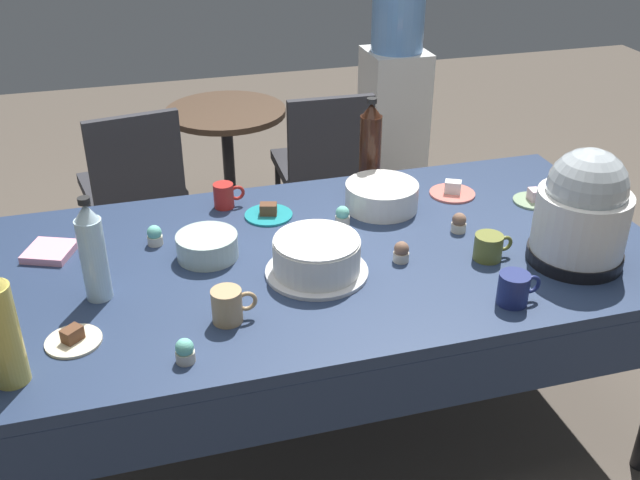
{
  "coord_description": "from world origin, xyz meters",
  "views": [
    {
      "loc": [
        -0.55,
        -1.96,
        1.94
      ],
      "look_at": [
        0.0,
        0.0,
        0.8
      ],
      "focal_mm": 41.48,
      "sensor_mm": 36.0,
      "label": 1
    }
  ],
  "objects_px": {
    "frosted_layer_cake": "(317,257)",
    "slow_cooker": "(583,211)",
    "glass_salad_bowl": "(207,246)",
    "cupcake_mint": "(401,252)",
    "coffee_mug_olive": "(489,247)",
    "maroon_chair_right": "(324,159)",
    "dessert_plate_coral": "(452,191)",
    "soda_bottle_cola": "(370,145)",
    "cupcake_vanilla": "(459,223)",
    "ceramic_snack_bowl": "(382,196)",
    "cupcake_rose": "(155,236)",
    "dessert_plate_sage": "(534,199)",
    "cupcake_cocoa": "(343,216)",
    "cupcake_lemon": "(185,351)",
    "coffee_mug_tan": "(228,306)",
    "potluck_table": "(320,270)",
    "dessert_plate_cream": "(73,339)",
    "maroon_chair_left": "(133,180)",
    "soda_bottle_ginger_ale": "(1,327)",
    "coffee_mug_navy": "(514,289)",
    "soda_bottle_water": "(93,252)",
    "coffee_mug_red": "(225,195)",
    "water_cooler": "(394,106)",
    "dessert_plate_teal": "(269,213)",
    "round_cafe_table": "(228,151)"
  },
  "relations": [
    {
      "from": "frosted_layer_cake",
      "to": "slow_cooker",
      "type": "bearing_deg",
      "value": -10.35
    },
    {
      "from": "glass_salad_bowl",
      "to": "cupcake_mint",
      "type": "bearing_deg",
      "value": -18.29
    },
    {
      "from": "coffee_mug_olive",
      "to": "maroon_chair_right",
      "type": "xyz_separation_m",
      "value": [
        -0.1,
        1.5,
        -0.3
      ]
    },
    {
      "from": "dessert_plate_coral",
      "to": "soda_bottle_cola",
      "type": "bearing_deg",
      "value": 146.0
    },
    {
      "from": "cupcake_vanilla",
      "to": "maroon_chair_right",
      "type": "xyz_separation_m",
      "value": [
        -0.09,
        1.31,
        -0.29
      ]
    },
    {
      "from": "frosted_layer_cake",
      "to": "glass_salad_bowl",
      "type": "xyz_separation_m",
      "value": [
        -0.3,
        0.19,
        -0.02
      ]
    },
    {
      "from": "slow_cooker",
      "to": "ceramic_snack_bowl",
      "type": "height_order",
      "value": "slow_cooker"
    },
    {
      "from": "frosted_layer_cake",
      "to": "cupcake_rose",
      "type": "height_order",
      "value": "frosted_layer_cake"
    },
    {
      "from": "dessert_plate_sage",
      "to": "soda_bottle_cola",
      "type": "height_order",
      "value": "soda_bottle_cola"
    },
    {
      "from": "cupcake_mint",
      "to": "cupcake_cocoa",
      "type": "bearing_deg",
      "value": 109.8
    },
    {
      "from": "cupcake_lemon",
      "to": "cupcake_cocoa",
      "type": "bearing_deg",
      "value": 44.95
    },
    {
      "from": "cupcake_lemon",
      "to": "coffee_mug_tan",
      "type": "distance_m",
      "value": 0.2
    },
    {
      "from": "cupcake_lemon",
      "to": "cupcake_cocoa",
      "type": "xyz_separation_m",
      "value": [
        0.61,
        0.61,
        0.0
      ]
    },
    {
      "from": "cupcake_cocoa",
      "to": "potluck_table",
      "type": "bearing_deg",
      "value": -126.6
    },
    {
      "from": "glass_salad_bowl",
      "to": "dessert_plate_sage",
      "type": "bearing_deg",
      "value": 3.39
    },
    {
      "from": "potluck_table",
      "to": "coffee_mug_olive",
      "type": "height_order",
      "value": "coffee_mug_olive"
    },
    {
      "from": "slow_cooker",
      "to": "frosted_layer_cake",
      "type": "bearing_deg",
      "value": 169.65
    },
    {
      "from": "coffee_mug_olive",
      "to": "dessert_plate_cream",
      "type": "bearing_deg",
      "value": -175.45
    },
    {
      "from": "cupcake_mint",
      "to": "maroon_chair_left",
      "type": "relative_size",
      "value": 0.08
    },
    {
      "from": "cupcake_rose",
      "to": "glass_salad_bowl",
      "type": "bearing_deg",
      "value": -39.61
    },
    {
      "from": "soda_bottle_cola",
      "to": "cupcake_lemon",
      "type": "bearing_deg",
      "value": -131.85
    },
    {
      "from": "dessert_plate_coral",
      "to": "soda_bottle_ginger_ale",
      "type": "relative_size",
      "value": 0.5
    },
    {
      "from": "potluck_table",
      "to": "ceramic_snack_bowl",
      "type": "bearing_deg",
      "value": 40.41
    },
    {
      "from": "frosted_layer_cake",
      "to": "coffee_mug_navy",
      "type": "relative_size",
      "value": 2.42
    },
    {
      "from": "dessert_plate_cream",
      "to": "soda_bottle_water",
      "type": "height_order",
      "value": "soda_bottle_water"
    },
    {
      "from": "dessert_plate_coral",
      "to": "coffee_mug_tan",
      "type": "distance_m",
      "value": 1.09
    },
    {
      "from": "cupcake_lemon",
      "to": "coffee_mug_red",
      "type": "height_order",
      "value": "coffee_mug_red"
    },
    {
      "from": "glass_salad_bowl",
      "to": "dessert_plate_cream",
      "type": "height_order",
      "value": "glass_salad_bowl"
    },
    {
      "from": "potluck_table",
      "to": "dessert_plate_cream",
      "type": "relative_size",
      "value": 14.82
    },
    {
      "from": "cupcake_rose",
      "to": "coffee_mug_olive",
      "type": "xyz_separation_m",
      "value": [
        1.0,
        -0.38,
        0.01
      ]
    },
    {
      "from": "cupcake_vanilla",
      "to": "potluck_table",
      "type": "bearing_deg",
      "value": -177.87
    },
    {
      "from": "coffee_mug_navy",
      "to": "coffee_mug_tan",
      "type": "height_order",
      "value": "coffee_mug_tan"
    },
    {
      "from": "glass_salad_bowl",
      "to": "dessert_plate_sage",
      "type": "relative_size",
      "value": 1.33
    },
    {
      "from": "coffee_mug_navy",
      "to": "water_cooler",
      "type": "bearing_deg",
      "value": 77.9
    },
    {
      "from": "ceramic_snack_bowl",
      "to": "cupcake_lemon",
      "type": "xyz_separation_m",
      "value": [
        -0.78,
        -0.69,
        -0.01
      ]
    },
    {
      "from": "glass_salad_bowl",
      "to": "ceramic_snack_bowl",
      "type": "xyz_separation_m",
      "value": [
        0.65,
        0.18,
        0.01
      ]
    },
    {
      "from": "dessert_plate_sage",
      "to": "cupcake_lemon",
      "type": "bearing_deg",
      "value": -156.33
    },
    {
      "from": "potluck_table",
      "to": "maroon_chair_right",
      "type": "relative_size",
      "value": 2.59
    },
    {
      "from": "maroon_chair_left",
      "to": "coffee_mug_navy",
      "type": "bearing_deg",
      "value": -60.4
    },
    {
      "from": "coffee_mug_olive",
      "to": "dessert_plate_teal",
      "type": "bearing_deg",
      "value": 141.91
    },
    {
      "from": "ceramic_snack_bowl",
      "to": "soda_bottle_ginger_ale",
      "type": "bearing_deg",
      "value": -151.58
    },
    {
      "from": "coffee_mug_navy",
      "to": "round_cafe_table",
      "type": "xyz_separation_m",
      "value": [
        -0.5,
        1.97,
        -0.3
      ]
    },
    {
      "from": "maroon_chair_left",
      "to": "glass_salad_bowl",
      "type": "bearing_deg",
      "value": -81.33
    },
    {
      "from": "cupcake_cocoa",
      "to": "dessert_plate_sage",
      "type": "bearing_deg",
      "value": -1.92
    },
    {
      "from": "glass_salad_bowl",
      "to": "dessert_plate_sage",
      "type": "xyz_separation_m",
      "value": [
        1.2,
        0.07,
        -0.03
      ]
    },
    {
      "from": "soda_bottle_cola",
      "to": "cupcake_rose",
      "type": "bearing_deg",
      "value": -162.51
    },
    {
      "from": "frosted_layer_cake",
      "to": "cupcake_lemon",
      "type": "distance_m",
      "value": 0.54
    },
    {
      "from": "soda_bottle_water",
      "to": "coffee_mug_navy",
      "type": "xyz_separation_m",
      "value": [
        1.14,
        -0.35,
        -0.1
      ]
    },
    {
      "from": "dessert_plate_coral",
      "to": "glass_salad_bowl",
      "type": "bearing_deg",
      "value": -167.43
    },
    {
      "from": "coffee_mug_olive",
      "to": "maroon_chair_right",
      "type": "relative_size",
      "value": 0.15
    }
  ]
}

